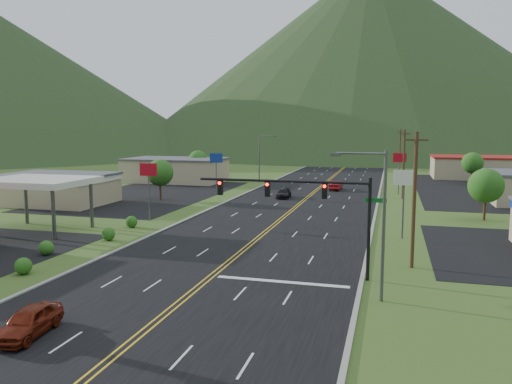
% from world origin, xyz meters
% --- Properties ---
extents(ground, '(500.00, 500.00, 0.00)m').
position_xyz_m(ground, '(0.00, 0.00, 0.00)').
color(ground, '#35511D').
rests_on(ground, ground).
extents(road, '(20.00, 460.00, 0.04)m').
position_xyz_m(road, '(0.00, 0.00, 0.00)').
color(road, black).
rests_on(road, ground).
extents(curb_east, '(0.30, 460.00, 0.14)m').
position_xyz_m(curb_east, '(10.15, 0.00, 0.00)').
color(curb_east, gray).
rests_on(curb_east, ground).
extents(traffic_signal, '(13.10, 0.43, 7.00)m').
position_xyz_m(traffic_signal, '(6.48, 14.00, 5.33)').
color(traffic_signal, black).
rests_on(traffic_signal, ground).
extents(streetlight_east, '(3.28, 0.25, 9.00)m').
position_xyz_m(streetlight_east, '(11.18, 10.00, 5.18)').
color(streetlight_east, '#59595E').
rests_on(streetlight_east, ground).
extents(streetlight_west, '(3.28, 0.25, 9.00)m').
position_xyz_m(streetlight_west, '(-11.68, 70.00, 5.18)').
color(streetlight_west, '#59595E').
rests_on(streetlight_west, ground).
extents(gas_canopy, '(10.00, 8.00, 5.30)m').
position_xyz_m(gas_canopy, '(-22.00, 22.00, 4.87)').
color(gas_canopy, white).
rests_on(gas_canopy, ground).
extents(building_west_mid, '(14.40, 10.40, 4.10)m').
position_xyz_m(building_west_mid, '(-32.00, 38.00, 2.27)').
color(building_west_mid, tan).
rests_on(building_west_mid, ground).
extents(building_west_far, '(18.40, 11.40, 4.50)m').
position_xyz_m(building_west_far, '(-28.00, 68.00, 2.26)').
color(building_west_far, tan).
rests_on(building_west_far, ground).
extents(building_east_far, '(16.40, 12.40, 4.50)m').
position_xyz_m(building_east_far, '(28.00, 90.00, 2.26)').
color(building_east_far, tan).
rests_on(building_east_far, ground).
extents(pole_sign_west_a, '(2.00, 0.18, 6.40)m').
position_xyz_m(pole_sign_west_a, '(-14.00, 30.00, 5.05)').
color(pole_sign_west_a, '#59595E').
rests_on(pole_sign_west_a, ground).
extents(pole_sign_west_b, '(2.00, 0.18, 6.40)m').
position_xyz_m(pole_sign_west_b, '(-14.00, 52.00, 5.05)').
color(pole_sign_west_b, '#59595E').
rests_on(pole_sign_west_b, ground).
extents(pole_sign_east_a, '(2.00, 0.18, 6.40)m').
position_xyz_m(pole_sign_east_a, '(13.00, 28.00, 5.05)').
color(pole_sign_east_a, '#59595E').
rests_on(pole_sign_east_a, ground).
extents(pole_sign_east_b, '(2.00, 0.18, 6.40)m').
position_xyz_m(pole_sign_east_b, '(13.00, 60.00, 5.05)').
color(pole_sign_east_b, '#59595E').
rests_on(pole_sign_east_b, ground).
extents(tree_west_a, '(3.84, 3.84, 5.82)m').
position_xyz_m(tree_west_a, '(-20.00, 45.00, 3.89)').
color(tree_west_a, '#382314').
rests_on(tree_west_a, ground).
extents(tree_west_b, '(3.84, 3.84, 5.82)m').
position_xyz_m(tree_west_b, '(-25.00, 72.00, 3.89)').
color(tree_west_b, '#382314').
rests_on(tree_west_b, ground).
extents(tree_east_a, '(3.84, 3.84, 5.82)m').
position_xyz_m(tree_east_a, '(22.00, 40.00, 3.89)').
color(tree_east_a, '#382314').
rests_on(tree_east_a, ground).
extents(tree_east_b, '(3.84, 3.84, 5.82)m').
position_xyz_m(tree_east_b, '(26.00, 78.00, 3.89)').
color(tree_east_b, '#382314').
rests_on(tree_east_b, ground).
extents(utility_pole_a, '(1.60, 0.28, 10.00)m').
position_xyz_m(utility_pole_a, '(13.50, 18.00, 5.13)').
color(utility_pole_a, '#382314').
rests_on(utility_pole_a, ground).
extents(utility_pole_b, '(1.60, 0.28, 10.00)m').
position_xyz_m(utility_pole_b, '(13.50, 55.00, 5.13)').
color(utility_pole_b, '#382314').
rests_on(utility_pole_b, ground).
extents(utility_pole_c, '(1.60, 0.28, 10.00)m').
position_xyz_m(utility_pole_c, '(13.50, 95.00, 5.13)').
color(utility_pole_c, '#382314').
rests_on(utility_pole_c, ground).
extents(utility_pole_d, '(1.60, 0.28, 10.00)m').
position_xyz_m(utility_pole_d, '(13.50, 135.00, 5.13)').
color(utility_pole_d, '#382314').
rests_on(utility_pole_d, ground).
extents(mountain_n, '(220.00, 220.00, 85.00)m').
position_xyz_m(mountain_n, '(0.00, 220.00, 42.50)').
color(mountain_n, '#1D3719').
rests_on(mountain_n, ground).
extents(car_red_near, '(2.17, 4.40, 1.44)m').
position_xyz_m(car_red_near, '(-5.26, 0.21, 0.72)').
color(car_red_near, '#641A0B').
rests_on(car_red_near, ground).
extents(car_dark_mid, '(2.09, 4.57, 1.30)m').
position_xyz_m(car_dark_mid, '(-3.29, 51.39, 0.65)').
color(car_dark_mid, black).
rests_on(car_dark_mid, ground).
extents(car_red_far, '(1.85, 4.72, 1.53)m').
position_xyz_m(car_red_far, '(3.06, 62.76, 0.77)').
color(car_red_far, maroon).
rests_on(car_red_far, ground).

